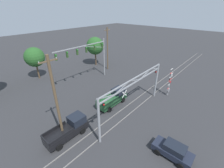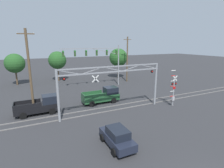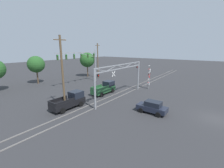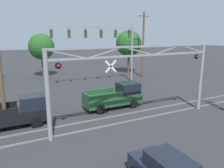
{
  "view_description": "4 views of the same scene",
  "coord_description": "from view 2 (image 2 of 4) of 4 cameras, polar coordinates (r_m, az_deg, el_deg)",
  "views": [
    {
      "loc": [
        -14.82,
        4.9,
        13.81
      ],
      "look_at": [
        -0.63,
        17.38,
        3.97
      ],
      "focal_mm": 24.0,
      "sensor_mm": 36.0,
      "label": 1
    },
    {
      "loc": [
        -9.06,
        -4.64,
        8.54
      ],
      "look_at": [
        1.43,
        17.3,
        2.75
      ],
      "focal_mm": 28.0,
      "sensor_mm": 36.0,
      "label": 2
    },
    {
      "loc": [
        -21.13,
        0.33,
        8.46
      ],
      "look_at": [
        -1.23,
        15.0,
        2.5
      ],
      "focal_mm": 24.0,
      "sensor_mm": 36.0,
      "label": 3
    },
    {
      "loc": [
        -8.85,
        0.81,
        6.68
      ],
      "look_at": [
        -1.65,
        15.01,
        2.97
      ],
      "focal_mm": 35.0,
      "sensor_mm": 36.0,
      "label": 4
    }
  ],
  "objects": [
    {
      "name": "utility_pole_left",
      "position": [
        22.43,
        -25.25,
        3.52
      ],
      "size": [
        1.8,
        0.28,
        10.09
      ],
      "color": "brown",
      "rests_on": "ground_plane"
    },
    {
      "name": "traffic_signal_span",
      "position": [
        33.99,
        -3.12,
        8.8
      ],
      "size": [
        11.49,
        0.39,
        8.06
      ],
      "color": "gray",
      "rests_on": "ground_plane"
    },
    {
      "name": "background_tree_beyond_span",
      "position": [
        40.4,
        -29.16,
        5.9
      ],
      "size": [
        3.89,
        3.89,
        6.42
      ],
      "color": "brown",
      "rests_on": "ground_plane"
    },
    {
      "name": "pickup_truck_following",
      "position": [
        23.27,
        -22.41,
        -6.51
      ],
      "size": [
        5.12,
        2.07,
        2.2
      ],
      "color": "black",
      "rests_on": "ground_plane"
    },
    {
      "name": "background_tree_far_right_verge",
      "position": [
        41.2,
        -17.42,
        7.41
      ],
      "size": [
        3.93,
        3.93,
        6.66
      ],
      "color": "brown",
      "rests_on": "ground_plane"
    },
    {
      "name": "rail_track_near",
      "position": [
        22.64,
        0.01,
        -8.64
      ],
      "size": [
        80.0,
        0.08,
        0.1
      ],
      "primitive_type": "cube",
      "color": "gray",
      "rests_on": "ground_plane"
    },
    {
      "name": "crossing_signal_mast",
      "position": [
        25.17,
        19.36,
        -2.34
      ],
      "size": [
        1.1,
        0.35,
        5.01
      ],
      "color": "gray",
      "rests_on": "ground_plane"
    },
    {
      "name": "rail_track_far",
      "position": [
        23.85,
        -1.49,
        -7.47
      ],
      "size": [
        80.0,
        0.08,
        0.1
      ],
      "primitive_type": "cube",
      "color": "gray",
      "rests_on": "ground_plane"
    },
    {
      "name": "background_tree_far_left_verge",
      "position": [
        42.46,
        2.08,
        8.61
      ],
      "size": [
        4.33,
        4.33,
        7.19
      ],
      "color": "brown",
      "rests_on": "ground_plane"
    },
    {
      "name": "crossing_gantry",
      "position": [
        21.23,
        0.31,
        0.84
      ],
      "size": [
        13.42,
        0.3,
        5.83
      ],
      "color": "gray",
      "rests_on": "ground_plane"
    },
    {
      "name": "sedan_waiting",
      "position": [
        15.28,
        1.68,
        -16.94
      ],
      "size": [
        1.92,
        3.91,
        1.65
      ],
      "color": "#1E2333",
      "rests_on": "ground_plane"
    },
    {
      "name": "utility_pole_right",
      "position": [
        38.76,
        4.98,
        8.14
      ],
      "size": [
        1.8,
        0.28,
        9.76
      ],
      "color": "brown",
      "rests_on": "ground_plane"
    },
    {
      "name": "pickup_truck_lead",
      "position": [
        25.4,
        -2.98,
        -3.83
      ],
      "size": [
        5.32,
        2.07,
        2.2
      ],
      "color": "#23512D",
      "rests_on": "ground_plane"
    }
  ]
}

